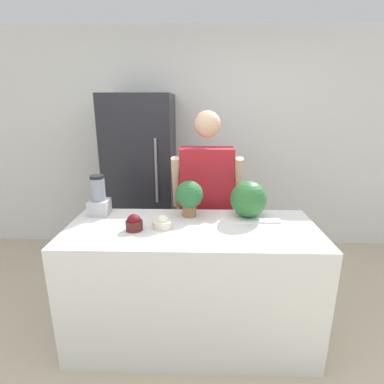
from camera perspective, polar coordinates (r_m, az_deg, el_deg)
ground_plane at (r=2.38m, az=-0.30°, el=-31.39°), size 14.00×14.00×0.00m
wall_back at (r=3.69m, az=0.69°, el=9.33°), size 8.00×0.06×2.60m
counter_island at (r=2.36m, az=-0.02°, el=-17.05°), size 1.79×0.74×0.92m
refrigerator at (r=3.43m, az=-9.43°, el=2.27°), size 0.72×0.72×1.86m
person at (r=2.70m, az=2.72°, el=-2.76°), size 0.60×0.27×1.71m
cutting_board at (r=2.35m, az=10.84°, el=-4.65°), size 0.44×0.24×0.01m
watermelon at (r=2.30m, az=10.70°, el=-1.33°), size 0.27×0.27×0.27m
bowl_cherries at (r=2.11m, az=-10.98°, el=-5.85°), size 0.12×0.12×0.12m
bowl_cream at (r=2.13m, az=-5.66°, el=-5.85°), size 0.14×0.14×0.10m
blender at (r=2.44m, az=-17.35°, el=-1.15°), size 0.15×0.15×0.32m
potted_plant at (r=2.29m, az=-0.54°, el=-0.78°), size 0.21×0.21×0.28m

